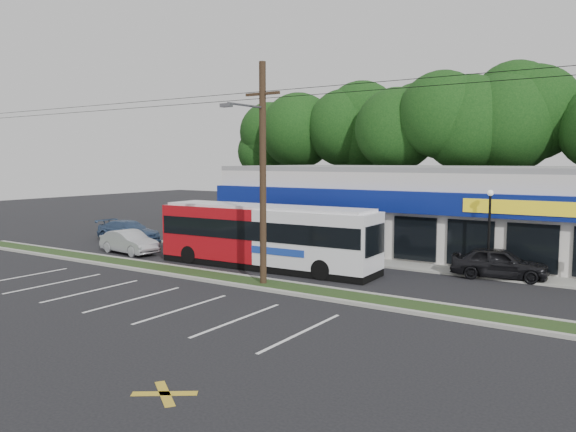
% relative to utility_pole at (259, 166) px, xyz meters
% --- Properties ---
extents(ground, '(120.00, 120.00, 0.00)m').
position_rel_utility_pole_xyz_m(ground, '(-2.83, -0.93, -5.41)').
color(ground, black).
rests_on(ground, ground).
extents(grass_strip, '(40.00, 1.60, 0.12)m').
position_rel_utility_pole_xyz_m(grass_strip, '(-2.83, 0.07, -5.35)').
color(grass_strip, '#1E3817').
rests_on(grass_strip, ground).
extents(curb_south, '(40.00, 0.25, 0.14)m').
position_rel_utility_pole_xyz_m(curb_south, '(-2.83, -0.78, -5.34)').
color(curb_south, '#9E9E93').
rests_on(curb_south, ground).
extents(curb_north, '(40.00, 0.25, 0.14)m').
position_rel_utility_pole_xyz_m(curb_north, '(-2.83, 0.92, -5.34)').
color(curb_north, '#9E9E93').
rests_on(curb_north, ground).
extents(sidewalk, '(32.00, 2.20, 0.10)m').
position_rel_utility_pole_xyz_m(sidewalk, '(2.17, 8.07, -5.36)').
color(sidewalk, '#9E9E93').
rests_on(sidewalk, ground).
extents(strip_mall, '(25.00, 12.55, 5.30)m').
position_rel_utility_pole_xyz_m(strip_mall, '(2.67, 14.99, -2.76)').
color(strip_mall, silver).
rests_on(strip_mall, ground).
extents(utility_pole, '(50.00, 2.77, 10.00)m').
position_rel_utility_pole_xyz_m(utility_pole, '(0.00, 0.00, 0.00)').
color(utility_pole, black).
rests_on(utility_pole, ground).
extents(lamp_post, '(0.30, 0.30, 4.25)m').
position_rel_utility_pole_xyz_m(lamp_post, '(8.17, 7.87, -2.74)').
color(lamp_post, black).
rests_on(lamp_post, ground).
extents(tree_line, '(46.76, 6.76, 11.83)m').
position_rel_utility_pole_xyz_m(tree_line, '(1.17, 25.07, 3.00)').
color(tree_line, black).
rests_on(tree_line, ground).
extents(metrobus, '(12.44, 3.04, 3.32)m').
position_rel_utility_pole_xyz_m(metrobus, '(-2.19, 3.57, -3.65)').
color(metrobus, '#A30C13').
rests_on(metrobus, ground).
extents(car_dark, '(4.68, 2.45, 1.52)m').
position_rel_utility_pole_xyz_m(car_dark, '(8.77, 7.57, -4.65)').
color(car_dark, black).
rests_on(car_dark, ground).
extents(car_silver, '(4.45, 1.98, 1.42)m').
position_rel_utility_pole_xyz_m(car_silver, '(-11.83, 2.67, -4.70)').
color(car_silver, '#A1A5A9').
rests_on(car_silver, ground).
extents(car_blue, '(5.16, 2.14, 1.49)m').
position_rel_utility_pole_xyz_m(car_blue, '(-15.83, 6.07, -4.67)').
color(car_blue, navy).
rests_on(car_blue, ground).
extents(pedestrian_a, '(0.76, 0.67, 1.76)m').
position_rel_utility_pole_xyz_m(pedestrian_a, '(-0.83, 7.45, -4.54)').
color(pedestrian_a, beige).
rests_on(pedestrian_a, ground).
extents(pedestrian_b, '(0.93, 0.79, 1.70)m').
position_rel_utility_pole_xyz_m(pedestrian_b, '(-0.17, 5.41, -4.56)').
color(pedestrian_b, beige).
rests_on(pedestrian_b, ground).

